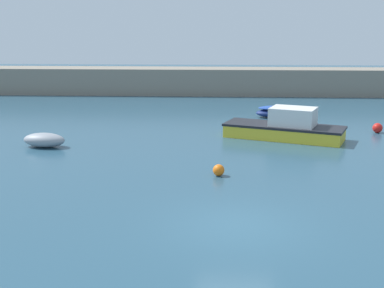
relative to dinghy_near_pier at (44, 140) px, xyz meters
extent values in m
cube|color=#284C60|center=(9.16, -9.94, -0.45)|extent=(120.00, 120.00, 0.20)
cube|color=gray|center=(9.16, 19.68, 0.74)|extent=(49.65, 3.01, 2.19)
ellipsoid|color=gray|center=(0.00, 0.00, 0.00)|extent=(2.25, 1.40, 0.70)
cube|color=yellow|center=(12.04, 2.53, -0.04)|extent=(6.43, 4.07, 0.62)
cube|color=black|center=(12.04, 2.53, 0.32)|extent=(6.56, 4.15, 0.12)
cube|color=silver|center=(12.47, 2.37, 0.80)|extent=(2.70, 2.35, 1.07)
ellipsoid|color=navy|center=(12.37, 8.91, -0.07)|extent=(2.88, 1.66, 0.56)
ellipsoid|color=#23479E|center=(12.37, 8.91, 0.26)|extent=(2.59, 1.49, 0.24)
sphere|color=red|center=(17.43, 4.27, -0.08)|extent=(0.55, 0.55, 0.55)
sphere|color=orange|center=(8.61, -4.60, -0.12)|extent=(0.47, 0.47, 0.47)
camera|label=1|loc=(8.55, -25.30, 5.78)|focal=50.00mm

